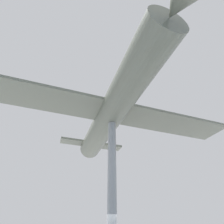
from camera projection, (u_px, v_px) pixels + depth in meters
support_pylon_central at (112, 187)px, 8.82m from camera, size 0.47×0.47×7.44m
suspended_airplane at (113, 110)px, 11.26m from camera, size 17.47×14.62×3.41m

